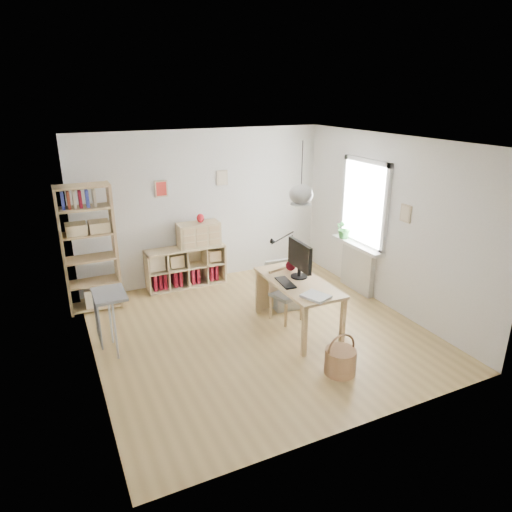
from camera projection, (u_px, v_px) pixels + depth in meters
name	position (u px, v px, depth m)	size (l,w,h in m)	color
ground	(259.00, 331.00, 6.64)	(4.50, 4.50, 0.00)	tan
room_shell	(301.00, 194.00, 6.05)	(4.50, 4.50, 4.50)	white
window_unit	(365.00, 203.00, 7.52)	(0.07, 1.16, 1.46)	white
radiator	(358.00, 268.00, 7.90)	(0.10, 0.80, 0.80)	silver
windowsill	(357.00, 245.00, 7.73)	(0.22, 1.20, 0.06)	white
desk	(298.00, 287.00, 6.51)	(0.70, 1.50, 0.75)	tan
cube_shelf	(184.00, 269.00, 8.12)	(1.40, 0.38, 0.72)	tan
tall_bookshelf	(88.00, 244.00, 6.98)	(0.80, 0.38, 2.00)	tan
side_table	(105.00, 307.00, 5.89)	(0.40, 0.55, 0.85)	gray
chair	(284.00, 291.00, 6.87)	(0.47, 0.47, 0.79)	gray
wicker_basket	(340.00, 360.00, 5.60)	(0.39, 0.39, 0.54)	#8E6440
storage_chest	(290.00, 290.00, 7.45)	(0.71, 0.78, 0.69)	silver
monitor	(300.00, 258.00, 6.51)	(0.24, 0.61, 0.53)	black
keyboard	(285.00, 283.00, 6.40)	(0.16, 0.43, 0.02)	black
task_lamp	(281.00, 246.00, 6.90)	(0.46, 0.17, 0.49)	black
yarn_ball	(291.00, 266.00, 6.83)	(0.15, 0.15, 0.15)	#550B15
paper_tray	(316.00, 296.00, 5.95)	(0.27, 0.34, 0.03)	white
drawer_chest	(199.00, 234.00, 7.98)	(0.73, 0.33, 0.42)	tan
red_vase	(200.00, 218.00, 7.90)	(0.13, 0.13, 0.16)	#9E0D16
potted_plant	(345.00, 228.00, 7.95)	(0.32, 0.28, 0.36)	#27682A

